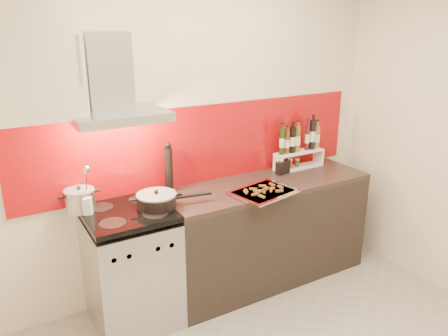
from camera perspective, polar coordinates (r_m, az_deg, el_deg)
back_wall at (r=3.54m, az=-3.67°, el=4.31°), size 3.40×0.02×2.60m
backsplash at (r=3.57m, az=-2.83°, el=3.12°), size 3.00×0.02×0.64m
range_stove at (r=3.37m, az=-11.92°, el=-12.76°), size 0.60×0.60×0.91m
counter at (r=3.84m, az=5.39°, el=-8.13°), size 1.80×0.60×0.90m
range_hood at (r=3.06m, az=-14.42°, el=9.97°), size 0.62×0.50×0.61m
upper_cabinet at (r=2.92m, az=-25.30°, el=12.55°), size 0.70×0.35×0.72m
stock_pot at (r=3.22m, az=-18.29°, el=-3.96°), size 0.21×0.21×0.18m
saute_pan at (r=3.16m, az=-8.67°, el=-4.17°), size 0.55×0.29×0.13m
utensil_jar at (r=3.13m, az=-17.49°, el=-4.03°), size 0.08×0.12×0.37m
pepper_mill at (r=3.38m, az=-7.25°, el=-0.06°), size 0.06×0.06×0.41m
step_shelf at (r=3.99m, az=9.82°, el=2.65°), size 0.49×0.13×0.43m
caddy_box at (r=3.85m, az=7.69°, el=0.09°), size 0.14×0.08×0.11m
baking_tray at (r=3.40m, az=5.17°, el=-3.13°), size 0.54×0.46×0.03m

